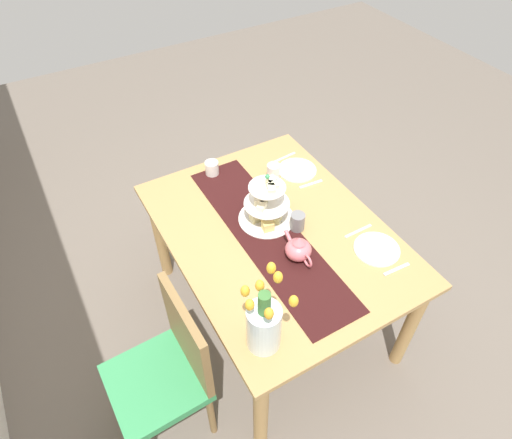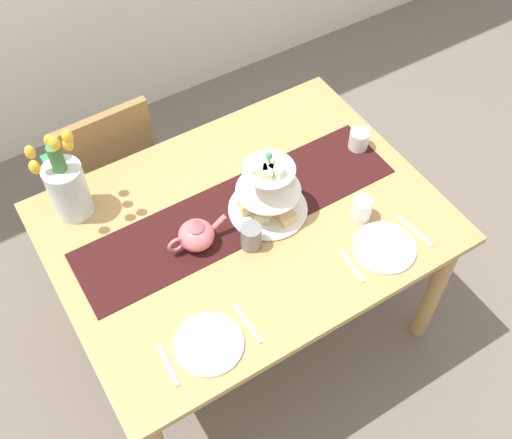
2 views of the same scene
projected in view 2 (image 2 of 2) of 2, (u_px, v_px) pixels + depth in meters
ground_plane at (248, 319)px, 2.91m from camera, size 8.00×8.00×0.00m
dining_table at (246, 237)px, 2.39m from camera, size 1.42×1.06×0.76m
chair_left at (104, 169)px, 2.81m from camera, size 0.43×0.43×0.91m
table_runner at (238, 211)px, 2.34m from camera, size 1.26×0.31×0.00m
tiered_cake_stand at (269, 195)px, 2.27m from camera, size 0.30×0.30×0.30m
teapot at (196, 234)px, 2.20m from camera, size 0.24×0.13×0.14m
tulip_vase at (66, 185)px, 2.23m from camera, size 0.19×0.17×0.44m
cream_jug at (359, 140)px, 2.51m from camera, size 0.08×0.08×0.08m
dinner_plate_left at (209, 344)px, 2.00m from camera, size 0.23×0.23×0.01m
fork_left at (168, 366)px, 1.95m from camera, size 0.02×0.15×0.01m
knife_left at (247, 323)px, 2.05m from camera, size 0.02×0.17×0.01m
dinner_plate_right at (384, 248)px, 2.23m from camera, size 0.23×0.23×0.01m
fork_right at (352, 266)px, 2.18m from camera, size 0.03×0.15×0.01m
knife_right at (415, 231)px, 2.28m from camera, size 0.03×0.17×0.01m
mug_grey at (251, 236)px, 2.20m from camera, size 0.08×0.08×0.09m
mug_white_text at (362, 209)px, 2.28m from camera, size 0.08×0.08×0.09m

